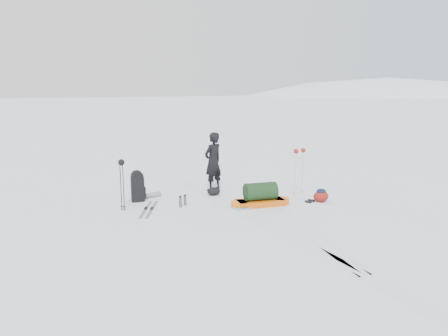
{
  "coord_description": "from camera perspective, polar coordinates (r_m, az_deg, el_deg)",
  "views": [
    {
      "loc": [
        -4.48,
        -10.3,
        3.18
      ],
      "look_at": [
        0.02,
        0.32,
        0.95
      ],
      "focal_mm": 35.0,
      "sensor_mm": 36.0,
      "label": 1
    }
  ],
  "objects": [
    {
      "name": "ground",
      "position": [
        11.68,
        0.55,
        -4.86
      ],
      "size": [
        200.0,
        200.0,
        0.0
      ],
      "primitive_type": "plane",
      "color": "white",
      "rests_on": "ground"
    },
    {
      "name": "ski_tracks",
      "position": [
        12.69,
        1.51,
        -3.56
      ],
      "size": [
        3.38,
        17.97,
        0.01
      ],
      "color": "silver",
      "rests_on": "ground"
    },
    {
      "name": "skier",
      "position": [
        13.07,
        -1.44,
        0.83
      ],
      "size": [
        0.77,
        0.66,
        1.77
      ],
      "primitive_type": "imported",
      "rotation": [
        0.0,
        0.0,
        3.57
      ],
      "color": "black",
      "rests_on": "ground"
    },
    {
      "name": "pulk_sled",
      "position": [
        11.61,
        4.77,
        -3.77
      ],
      "size": [
        1.66,
        0.66,
        0.62
      ],
      "rotation": [
        0.0,
        0.0,
        -0.11
      ],
      "color": "#C7550B",
      "rests_on": "ground"
    },
    {
      "name": "expedition_rucksack",
      "position": [
        12.22,
        -10.98,
        -2.42
      ],
      "size": [
        0.9,
        0.52,
        0.86
      ],
      "rotation": [
        0.0,
        0.0,
        -0.05
      ],
      "color": "black",
      "rests_on": "ground"
    },
    {
      "name": "ski_poles_black",
      "position": [
        11.25,
        -13.24,
        -0.08
      ],
      "size": [
        0.16,
        0.17,
        1.33
      ],
      "rotation": [
        0.0,
        0.0,
        0.11
      ],
      "color": "black",
      "rests_on": "ground"
    },
    {
      "name": "ski_poles_silver",
      "position": [
        12.66,
        9.84,
        1.54
      ],
      "size": [
        0.43,
        0.22,
        1.37
      ],
      "rotation": [
        0.0,
        0.0,
        0.43
      ],
      "color": "silver",
      "rests_on": "ground"
    },
    {
      "name": "touring_skis_grey",
      "position": [
        11.45,
        -9.78,
        -5.29
      ],
      "size": [
        0.84,
        1.54,
        0.06
      ],
      "rotation": [
        0.0,
        0.0,
        1.16
      ],
      "color": "gray",
      "rests_on": "ground"
    },
    {
      "name": "touring_skis_white",
      "position": [
        12.13,
        11.15,
        -4.39
      ],
      "size": [
        1.13,
        1.74,
        0.07
      ],
      "rotation": [
        0.0,
        0.0,
        -1.06
      ],
      "color": "white",
      "rests_on": "ground"
    },
    {
      "name": "rope_coil",
      "position": [
        11.4,
        2.34,
        -5.11
      ],
      "size": [
        0.61,
        0.61,
        0.06
      ],
      "rotation": [
        0.0,
        0.0,
        0.28
      ],
      "color": "#5BA2DF",
      "rests_on": "ground"
    },
    {
      "name": "small_daypack",
      "position": [
        12.22,
        12.55,
        -3.53
      ],
      "size": [
        0.47,
        0.37,
        0.37
      ],
      "rotation": [
        0.0,
        0.0,
        -0.12
      ],
      "color": "maroon",
      "rests_on": "ground"
    },
    {
      "name": "thermos_pair",
      "position": [
        11.58,
        -5.42,
        -4.3
      ],
      "size": [
        0.26,
        0.24,
        0.31
      ],
      "rotation": [
        0.0,
        0.0,
        -0.07
      ],
      "color": "#575A5E",
      "rests_on": "ground"
    },
    {
      "name": "stuff_sack",
      "position": [
        12.65,
        -1.35,
        -3.07
      ],
      "size": [
        0.46,
        0.41,
        0.24
      ],
      "rotation": [
        0.0,
        0.0,
        -0.36
      ],
      "color": "black",
      "rests_on": "ground"
    }
  ]
}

